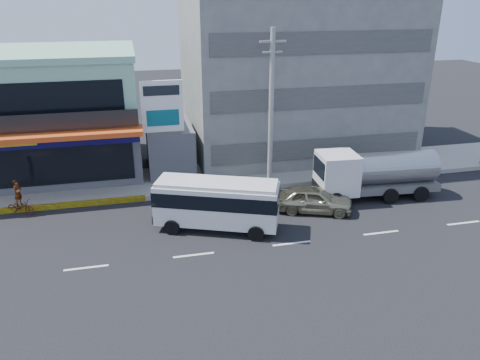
# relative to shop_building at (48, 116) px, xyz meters

# --- Properties ---
(ground) EXTENTS (120.00, 120.00, 0.00)m
(ground) POSITION_rel_shop_building_xyz_m (8.00, -13.95, -4.00)
(ground) COLOR black
(ground) RESTS_ON ground
(sidewalk) EXTENTS (70.00, 5.00, 0.30)m
(sidewalk) POSITION_rel_shop_building_xyz_m (13.00, -4.45, -3.85)
(sidewalk) COLOR gray
(sidewalk) RESTS_ON ground
(shop_building) EXTENTS (12.40, 11.70, 8.00)m
(shop_building) POSITION_rel_shop_building_xyz_m (0.00, 0.00, 0.00)
(shop_building) COLOR #4E4E54
(shop_building) RESTS_ON ground
(concrete_building) EXTENTS (16.00, 12.00, 14.00)m
(concrete_building) POSITION_rel_shop_building_xyz_m (18.00, 1.05, 3.00)
(concrete_building) COLOR gray
(concrete_building) RESTS_ON ground
(gap_structure) EXTENTS (3.00, 6.00, 3.50)m
(gap_structure) POSITION_rel_shop_building_xyz_m (8.00, -1.95, -2.25)
(gap_structure) COLOR #4E4E54
(gap_structure) RESTS_ON ground
(satellite_dish) EXTENTS (1.50, 1.50, 0.15)m
(satellite_dish) POSITION_rel_shop_building_xyz_m (8.00, -2.95, -0.42)
(satellite_dish) COLOR slate
(satellite_dish) RESTS_ON gap_structure
(billboard) EXTENTS (2.60, 0.18, 6.90)m
(billboard) POSITION_rel_shop_building_xyz_m (7.50, -4.75, 0.93)
(billboard) COLOR gray
(billboard) RESTS_ON ground
(utility_pole_near) EXTENTS (1.60, 0.30, 10.00)m
(utility_pole_near) POSITION_rel_shop_building_xyz_m (14.00, -6.55, 1.15)
(utility_pole_near) COLOR #999993
(utility_pole_near) RESTS_ON ground
(minibus) EXTENTS (6.82, 4.37, 2.73)m
(minibus) POSITION_rel_shop_building_xyz_m (9.64, -11.47, -2.37)
(minibus) COLOR silver
(minibus) RESTS_ON ground
(sedan) EXTENTS (4.82, 3.29, 1.52)m
(sedan) POSITION_rel_shop_building_xyz_m (15.46, -10.62, -3.24)
(sedan) COLOR tan
(sedan) RESTS_ON ground
(tanker_truck) EXTENTS (7.63, 2.85, 2.96)m
(tanker_truck) POSITION_rel_shop_building_xyz_m (19.68, -9.49, -2.41)
(tanker_truck) COLOR silver
(tanker_truck) RESTS_ON ground
(motorcycle_rider) EXTENTS (1.74, 1.18, 2.11)m
(motorcycle_rider) POSITION_rel_shop_building_xyz_m (-1.02, -7.15, -3.30)
(motorcycle_rider) COLOR #50160B
(motorcycle_rider) RESTS_ON ground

